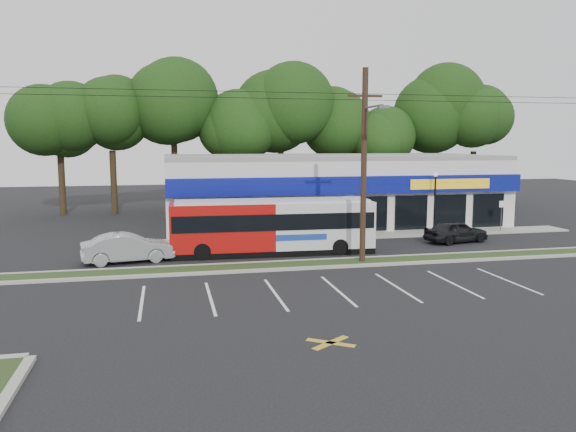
% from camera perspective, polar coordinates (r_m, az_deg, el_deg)
% --- Properties ---
extents(ground, '(120.00, 120.00, 0.00)m').
position_cam_1_polar(ground, '(27.92, 2.41, -5.50)').
color(ground, black).
rests_on(ground, ground).
extents(grass_strip, '(40.00, 1.60, 0.12)m').
position_cam_1_polar(grass_strip, '(28.85, 1.91, -4.95)').
color(grass_strip, '#263716').
rests_on(grass_strip, ground).
extents(curb_south, '(40.00, 0.25, 0.14)m').
position_cam_1_polar(curb_south, '(28.05, 2.33, -5.29)').
color(curb_south, '#9E9E93').
rests_on(curb_south, ground).
extents(curb_north, '(40.00, 0.25, 0.14)m').
position_cam_1_polar(curb_north, '(29.65, 1.50, -4.59)').
color(curb_north, '#9E9E93').
rests_on(curb_north, ground).
extents(sidewalk, '(32.00, 2.20, 0.10)m').
position_cam_1_polar(sidewalk, '(37.79, 6.29, -2.04)').
color(sidewalk, '#9E9E93').
rests_on(sidewalk, ground).
extents(strip_mall, '(25.00, 12.55, 5.30)m').
position_cam_1_polar(strip_mall, '(44.17, 4.10, 2.76)').
color(strip_mall, beige).
rests_on(strip_mall, ground).
extents(utility_pole, '(50.00, 2.77, 10.00)m').
position_cam_1_polar(utility_pole, '(28.95, 7.46, 5.72)').
color(utility_pole, black).
rests_on(utility_pole, ground).
extents(lamp_post, '(0.30, 0.30, 4.25)m').
position_cam_1_polar(lamp_post, '(39.59, 14.70, 2.02)').
color(lamp_post, black).
rests_on(lamp_post, ground).
extents(sign_post, '(0.45, 0.10, 2.23)m').
position_cam_1_polar(sign_post, '(42.01, 20.88, 0.54)').
color(sign_post, '#59595E').
rests_on(sign_post, ground).
extents(tree_line, '(46.76, 6.76, 11.83)m').
position_cam_1_polar(tree_line, '(53.48, -0.50, 9.78)').
color(tree_line, black).
rests_on(tree_line, ground).
extents(metrobus, '(11.53, 2.81, 3.08)m').
position_cam_1_polar(metrobus, '(31.70, -1.56, -0.94)').
color(metrobus, '#AD0F0D').
rests_on(metrobus, ground).
extents(car_dark, '(4.41, 2.48, 1.42)m').
position_cam_1_polar(car_dark, '(36.93, 16.71, -1.50)').
color(car_dark, black).
rests_on(car_dark, ground).
extents(car_silver, '(4.90, 2.42, 1.54)m').
position_cam_1_polar(car_silver, '(30.69, -15.98, -3.13)').
color(car_silver, '#97999E').
rests_on(car_silver, ground).
extents(pedestrian_a, '(0.70, 0.69, 1.62)m').
position_cam_1_polar(pedestrian_a, '(37.26, 6.82, -1.00)').
color(pedestrian_a, silver).
rests_on(pedestrian_a, ground).
extents(pedestrian_b, '(0.97, 0.92, 1.58)m').
position_cam_1_polar(pedestrian_b, '(36.09, 2.18, -1.26)').
color(pedestrian_b, silver).
rests_on(pedestrian_b, ground).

